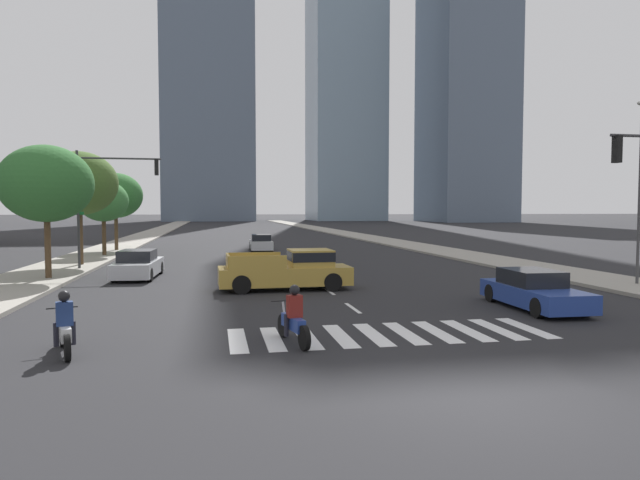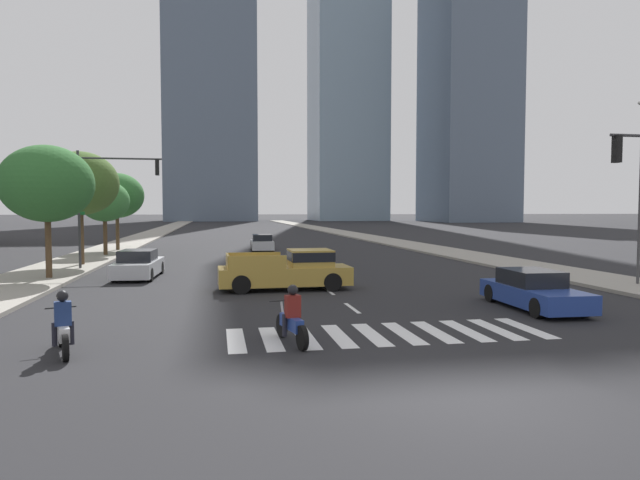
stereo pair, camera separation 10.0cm
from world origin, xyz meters
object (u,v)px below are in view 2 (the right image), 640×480
(sedan_silver_2, at_px, (139,265))
(street_tree_fourth, at_px, (117,196))
(motorcycle_lead, at_px, (63,329))
(sedan_silver_1, at_px, (262,243))
(street_tree_third, at_px, (105,201))
(sedan_blue_0, at_px, (533,291))
(traffic_signal_far, at_px, (109,188))
(motorcycle_trailing, at_px, (292,320))
(street_tree_second, at_px, (80,183))
(pickup_truck, at_px, (291,270))
(street_tree_nearest, at_px, (47,184))

(sedan_silver_2, height_order, street_tree_fourth, street_tree_fourth)
(motorcycle_lead, distance_m, sedan_silver_1, 32.65)
(street_tree_third, bearing_deg, sedan_blue_0, -53.27)
(sedan_silver_2, xyz_separation_m, traffic_signal_far, (-2.03, 3.93, 3.89))
(traffic_signal_far, relative_size, street_tree_third, 1.21)
(motorcycle_lead, distance_m, traffic_signal_far, 19.22)
(motorcycle_lead, bearing_deg, motorcycle_trailing, -107.51)
(motorcycle_trailing, height_order, street_tree_fourth, street_tree_fourth)
(street_tree_fourth, bearing_deg, sedan_silver_2, -77.62)
(motorcycle_lead, xyz_separation_m, sedan_silver_2, (-0.26, 14.75, 0.05))
(motorcycle_lead, relative_size, street_tree_fourth, 0.33)
(motorcycle_trailing, distance_m, traffic_signal_far, 20.55)
(motorcycle_lead, distance_m, motorcycle_trailing, 5.35)
(sedan_silver_1, height_order, sedan_silver_2, sedan_silver_2)
(street_tree_second, bearing_deg, sedan_silver_2, -56.86)
(motorcycle_trailing, xyz_separation_m, sedan_blue_0, (8.69, 3.42, 0.01))
(sedan_silver_1, xyz_separation_m, street_tree_third, (-11.41, -3.90, 3.34))
(motorcycle_trailing, relative_size, traffic_signal_far, 0.33)
(traffic_signal_far, bearing_deg, sedan_silver_2, -62.66)
(pickup_truck, xyz_separation_m, street_tree_third, (-10.83, 18.56, 3.14))
(sedan_silver_2, distance_m, traffic_signal_far, 5.89)
(motorcycle_lead, bearing_deg, street_tree_second, -6.13)
(sedan_silver_1, xyz_separation_m, street_tree_nearest, (-11.41, -17.50, 3.93))
(street_tree_second, bearing_deg, sedan_blue_0, -43.63)
(motorcycle_trailing, bearing_deg, sedan_blue_0, -80.25)
(traffic_signal_far, bearing_deg, motorcycle_lead, -83.02)
(motorcycle_trailing, bearing_deg, sedan_silver_1, -14.97)
(street_tree_nearest, height_order, street_tree_third, street_tree_nearest)
(traffic_signal_far, bearing_deg, sedan_silver_1, 54.39)
(sedan_blue_0, distance_m, traffic_signal_far, 22.68)
(sedan_silver_2, xyz_separation_m, street_tree_fourth, (-4.00, 18.21, 3.83))
(motorcycle_trailing, height_order, sedan_blue_0, motorcycle_trailing)
(sedan_blue_0, bearing_deg, sedan_silver_2, -126.90)
(motorcycle_lead, bearing_deg, street_tree_fourth, -10.29)
(sedan_blue_0, height_order, street_tree_third, street_tree_third)
(street_tree_second, height_order, street_tree_third, street_tree_second)
(motorcycle_lead, bearing_deg, sedan_blue_0, -93.91)
(sedan_silver_1, distance_m, sedan_silver_2, 18.64)
(pickup_truck, xyz_separation_m, sedan_silver_2, (-6.83, 5.36, -0.18))
(sedan_blue_0, relative_size, traffic_signal_far, 0.72)
(street_tree_third, xyz_separation_m, street_tree_fourth, (0.00, 5.01, 0.51))
(traffic_signal_far, xyz_separation_m, street_tree_second, (-1.97, 2.20, 0.35))
(pickup_truck, bearing_deg, sedan_silver_1, 87.34)
(pickup_truck, bearing_deg, motorcycle_trailing, -98.63)
(street_tree_fourth, bearing_deg, street_tree_third, -90.00)
(sedan_silver_1, bearing_deg, sedan_blue_0, -164.59)
(traffic_signal_far, bearing_deg, street_tree_second, 131.84)
(sedan_blue_0, bearing_deg, street_tree_third, -141.81)
(pickup_truck, relative_size, sedan_blue_0, 1.19)
(motorcycle_trailing, relative_size, sedan_silver_1, 0.46)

